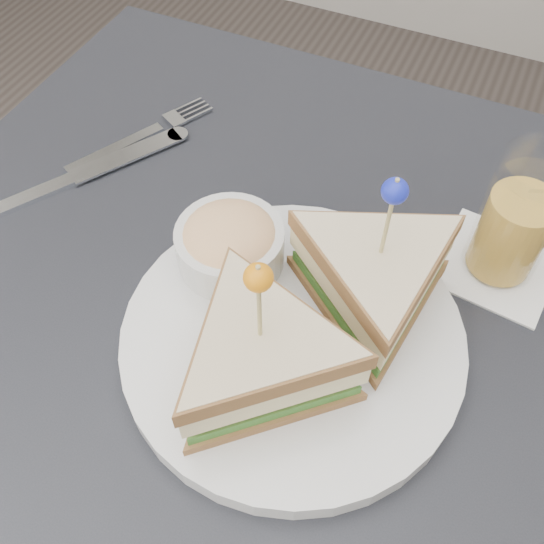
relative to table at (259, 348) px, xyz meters
The scene contains 6 objects.
ground_plane 0.67m from the table, ahead, with size 3.50×3.50×0.00m, color #3F3833.
table is the anchor object (origin of this frame).
plate_meal 0.14m from the table, 19.01° to the right, with size 0.36×0.36×0.18m.
cutlery_fork 0.29m from the table, 143.16° to the left, with size 0.11×0.18×0.01m.
cutlery_knife 0.28m from the table, 163.32° to the left, with size 0.15×0.22×0.01m.
drink_set 0.28m from the table, 36.47° to the left, with size 0.12×0.12×0.14m.
Camera 1 is at (0.14, -0.28, 1.23)m, focal length 40.00 mm.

